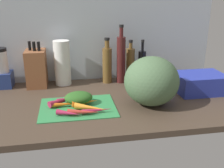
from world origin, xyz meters
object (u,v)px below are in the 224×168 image
Objects in this scene: carrot_7 at (60,101)px; paper_towel_roll at (62,63)px; carrot_6 at (68,113)px; bottle_1 at (121,59)px; carrot_3 at (85,102)px; carrot_4 at (67,104)px; carrot_0 at (97,110)px; knife_block at (36,68)px; winter_squash at (152,81)px; dish_rack at (200,83)px; carrot_5 at (90,108)px; bottle_3 at (142,64)px; bottle_0 at (107,64)px; cutting_board at (78,107)px; carrot_2 at (83,112)px; bottle_2 at (130,63)px; carrot_1 at (68,99)px; blender_appliance at (2,71)px.

paper_towel_roll reaches higher than carrot_7.
bottle_1 reaches higher than carrot_6.
carrot_3 is 9.21cm from carrot_4.
knife_block is (-31.68, 47.48, 9.50)cm from carrot_0.
paper_towel_roll is at bearing 105.90° from carrot_3.
dish_rack is (33.96, 12.55, -7.27)cm from winter_squash.
carrot_4 is (-14.19, 10.17, -0.05)cm from carrot_0.
carrot_4 is at bearing 146.67° from carrot_5.
carrot_4 is 0.54× the size of dish_rack.
carrot_7 is 0.45× the size of paper_towel_roll.
knife_block reaches higher than carrot_4.
bottle_3 is (41.46, 39.55, 7.72)cm from carrot_3.
carrot_5 is (11.32, -7.44, 0.48)cm from carrot_4.
cutting_board is at bearing -119.38° from bottle_0.
carrot_7 is (-11.16, 14.62, 0.24)cm from carrot_2.
carrot_0 is at bearing -45.83° from cutting_board.
carrot_1 is at bearing -140.66° from bottle_2.
knife_block is (-26.67, 37.73, 8.97)cm from carrot_3.
bottle_0 is (21.09, 37.46, 11.85)cm from cutting_board.
carrot_3 is 13.95cm from carrot_6.
carrot_3 is at bearing -126.66° from bottle_1.
carrot_3 is (3.64, 0.85, 2.09)cm from cutting_board.
blender_appliance is 119.25cm from dish_rack.
carrot_6 is 0.41× the size of knife_block.
bottle_2 reaches higher than carrot_2.
paper_towel_roll is 0.96× the size of bottle_0.
carrot_6 is 0.44× the size of bottle_2.
carrot_7 is at bearing -149.15° from carrot_1.
bottle_1 reaches higher than carrot_3.
carrot_4 is 1.20× the size of carrot_7.
bottle_2 reaches higher than carrot_4.
carrot_2 is at bearing -78.60° from cutting_board.
carrot_6 is 0.92× the size of carrot_7.
bottle_1 is at bearing 53.34° from carrot_3.
bottle_3 is (49.82, 33.40, 7.91)cm from carrot_1.
bottle_0 is at bearing -173.02° from bottle_3.
carrot_1 is at bearing 143.63° from carrot_3.
knife_block reaches higher than bottle_2.
cutting_board is at bearing 134.17° from carrot_0.
carrot_1 is 0.81× the size of carrot_2.
carrot_4 is 51.53cm from bottle_1.
cutting_board is 41.64cm from paper_towel_roll.
paper_towel_roll reaches higher than carrot_0.
dish_rack is (69.82, 21.08, 3.21)cm from carrot_2.
blender_appliance is 88.88cm from bottle_3.
bottle_1 reaches higher than bottle_2.
knife_block is 16.08cm from paper_towel_roll.
carrot_7 is (-4.20, 14.57, 0.31)cm from carrot_6.
carrot_5 is at bearing -46.95° from cutting_board.
paper_towel_roll is (-1.60, 37.45, 12.06)cm from carrot_4.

